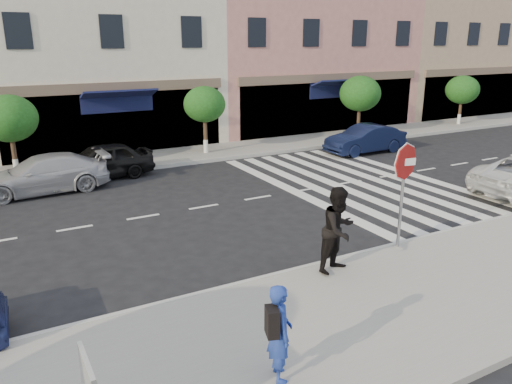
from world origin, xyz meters
The scene contains 16 objects.
ground centered at (0.00, 0.00, 0.00)m, with size 120.00×120.00×0.00m, color black.
sidewalk_near centered at (0.00, -3.75, 0.07)m, with size 60.00×4.50×0.15m, color gray.
sidewalk_far centered at (0.00, 11.00, 0.07)m, with size 60.00×3.00×0.15m, color gray.
building_centre centered at (-0.50, 17.00, 5.50)m, with size 11.00×9.00×11.00m, color beige.
building_east_mid centered at (11.50, 17.00, 6.50)m, with size 13.00×9.00×13.00m, color tan.
building_east_far centered at (24.00, 17.00, 6.00)m, with size 12.00×9.00×12.00m, color tan.
street_tree_wb centered at (-5.00, 10.80, 2.31)m, with size 2.10×2.10×3.06m.
street_tree_c centered at (3.00, 10.80, 2.36)m, with size 1.90×1.90×3.04m.
street_tree_ea centered at (12.00, 10.80, 2.39)m, with size 2.20×2.20×3.19m.
street_tree_eb centered at (20.00, 10.80, 2.22)m, with size 2.00×2.00×2.94m.
stop_sign centered at (2.94, -1.67, 2.09)m, with size 0.94×0.19×2.68m.
photographer centered at (-2.37, -4.59, 0.94)m, with size 0.58×0.38×1.58m, color navy.
walker centered at (0.74, -2.00, 1.13)m, with size 0.96×0.74×1.97m, color black.
car_far_left centered at (-4.32, 8.20, 0.65)m, with size 1.83×4.50×1.31m, color #A8A8AD.
car_far_mid centered at (-2.12, 9.10, 0.68)m, with size 1.61×4.00×1.36m, color black.
car_far_right centered at (9.88, 7.74, 0.66)m, with size 1.40×4.01×1.32m, color black.
Camera 1 is at (-5.85, -10.19, 5.19)m, focal length 35.00 mm.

